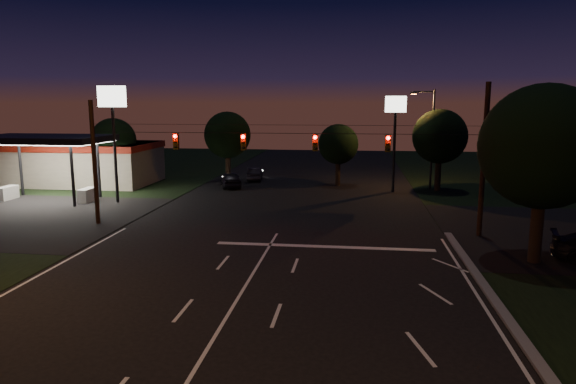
% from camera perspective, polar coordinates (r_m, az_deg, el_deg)
% --- Properties ---
extents(ground, '(140.00, 140.00, 0.00)m').
position_cam_1_polar(ground, '(18.24, -8.11, -15.59)').
color(ground, black).
rests_on(ground, ground).
extents(stop_bar, '(12.00, 0.50, 0.01)m').
position_cam_1_polar(stop_bar, '(28.48, 4.02, -6.06)').
color(stop_bar, silver).
rests_on(stop_bar, ground).
extents(utility_pole_right, '(0.30, 0.30, 9.00)m').
position_cam_1_polar(utility_pole_right, '(32.67, 20.42, -4.60)').
color(utility_pole_right, black).
rests_on(utility_pole_right, ground).
extents(utility_pole_left, '(0.28, 0.28, 8.00)m').
position_cam_1_polar(utility_pole_left, '(35.87, -20.32, -3.33)').
color(utility_pole_left, black).
rests_on(utility_pole_left, ground).
extents(signal_span, '(24.00, 0.40, 1.56)m').
position_cam_1_polar(signal_span, '(31.23, -1.00, 5.63)').
color(signal_span, black).
rests_on(signal_span, ground).
extents(gas_station, '(14.20, 16.10, 5.25)m').
position_cam_1_polar(gas_station, '(53.53, -22.24, 3.32)').
color(gas_station, gray).
rests_on(gas_station, ground).
extents(pole_sign_left_near, '(2.20, 0.30, 9.10)m').
position_cam_1_polar(pole_sign_left_near, '(42.16, -18.90, 8.22)').
color(pole_sign_left_near, black).
rests_on(pole_sign_left_near, ground).
extents(pole_sign_right, '(1.80, 0.30, 8.40)m').
position_cam_1_polar(pole_sign_right, '(45.99, 11.82, 7.71)').
color(pole_sign_right, black).
rests_on(pole_sign_right, ground).
extents(street_light_right_far, '(2.20, 0.35, 9.00)m').
position_cam_1_polar(street_light_right_far, '(48.37, 15.45, 6.47)').
color(street_light_right_far, black).
rests_on(street_light_right_far, ground).
extents(tree_right_near, '(6.00, 6.00, 8.76)m').
position_cam_1_polar(tree_right_near, '(27.59, 26.45, 4.40)').
color(tree_right_near, black).
rests_on(tree_right_near, ground).
extents(tree_far_a, '(4.20, 4.20, 6.42)m').
position_cam_1_polar(tree_far_a, '(51.31, -18.74, 5.38)').
color(tree_far_a, black).
rests_on(tree_far_a, ground).
extents(tree_far_b, '(4.60, 4.60, 6.98)m').
position_cam_1_polar(tree_far_b, '(51.62, -6.68, 6.25)').
color(tree_far_b, black).
rests_on(tree_far_b, ground).
extents(tree_far_c, '(3.80, 3.80, 5.86)m').
position_cam_1_polar(tree_far_c, '(49.12, 5.63, 5.26)').
color(tree_far_c, black).
rests_on(tree_far_c, ground).
extents(tree_far_d, '(4.80, 4.80, 7.30)m').
position_cam_1_polar(tree_far_d, '(47.65, 16.51, 5.88)').
color(tree_far_d, black).
rests_on(tree_far_d, ground).
extents(tree_far_e, '(4.00, 4.00, 6.18)m').
position_cam_1_polar(tree_far_e, '(47.67, 26.41, 4.40)').
color(tree_far_e, black).
rests_on(tree_far_e, ground).
extents(car_oncoming_a, '(3.05, 4.60, 1.46)m').
position_cam_1_polar(car_oncoming_a, '(48.34, -6.39, 1.39)').
color(car_oncoming_a, black).
rests_on(car_oncoming_a, ground).
extents(car_oncoming_b, '(1.81, 4.04, 1.29)m').
position_cam_1_polar(car_oncoming_b, '(52.65, -3.69, 2.03)').
color(car_oncoming_b, black).
rests_on(car_oncoming_b, ground).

